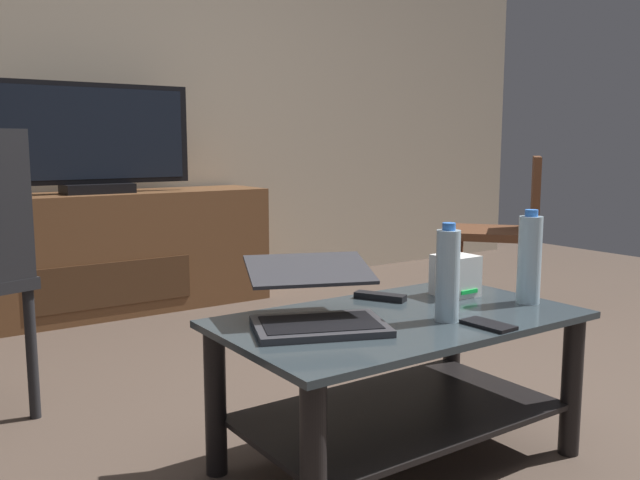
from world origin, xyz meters
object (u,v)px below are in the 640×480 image
(television, at_px, (95,141))
(laptop, at_px, (315,302))
(tv_remote, at_px, (380,297))
(coffee_table, at_px, (400,365))
(water_bottle_near, at_px, (448,275))
(dining_chair, at_px, (509,225))
(router_box, at_px, (455,275))
(water_bottle_far, at_px, (529,259))
(cell_phone, at_px, (489,325))
(media_cabinet, at_px, (100,254))

(television, height_order, laptop, television)
(laptop, height_order, tv_remote, laptop)
(coffee_table, distance_m, laptop, 0.32)
(coffee_table, relative_size, television, 1.00)
(water_bottle_near, bearing_deg, dining_chair, 34.69)
(router_box, bearing_deg, water_bottle_far, -61.03)
(coffee_table, bearing_deg, router_box, 17.24)
(water_bottle_near, bearing_deg, laptop, 150.97)
(laptop, distance_m, cell_phone, 0.46)
(tv_remote, bearing_deg, water_bottle_near, -120.28)
(dining_chair, relative_size, router_box, 6.55)
(cell_phone, bearing_deg, dining_chair, 35.38)
(media_cabinet, distance_m, tv_remote, 2.07)
(coffee_table, height_order, cell_phone, cell_phone)
(television, bearing_deg, media_cabinet, 90.00)
(coffee_table, height_order, laptop, laptop)
(laptop, bearing_deg, cell_phone, -37.70)
(coffee_table, relative_size, water_bottle_far, 3.57)
(router_box, xyz_separation_m, water_bottle_far, (0.11, -0.20, 0.07))
(water_bottle_near, distance_m, cell_phone, 0.17)
(media_cabinet, xyz_separation_m, dining_chair, (1.76, -1.29, 0.16))
(coffee_table, bearing_deg, tv_remote, 66.82)
(media_cabinet, relative_size, water_bottle_far, 6.56)
(media_cabinet, relative_size, laptop, 3.94)
(water_bottle_far, bearing_deg, coffee_table, 166.86)
(tv_remote, bearing_deg, coffee_table, -141.82)
(media_cabinet, relative_size, television, 1.84)
(television, relative_size, cell_phone, 7.22)
(television, xyz_separation_m, water_bottle_near, (0.25, -2.32, -0.36))
(laptop, bearing_deg, water_bottle_far, -13.96)
(television, xyz_separation_m, water_bottle_far, (0.60, -2.31, -0.36))
(television, xyz_separation_m, router_box, (0.49, -2.11, -0.43))
(coffee_table, distance_m, dining_chair, 1.85)
(water_bottle_far, distance_m, tv_remote, 0.46)
(coffee_table, relative_size, dining_chair, 1.19)
(dining_chair, xyz_separation_m, tv_remote, (-1.51, -0.75, -0.04))
(dining_chair, height_order, laptop, dining_chair)
(television, distance_m, router_box, 2.21)
(media_cabinet, bearing_deg, laptop, -91.68)
(water_bottle_far, xyz_separation_m, tv_remote, (-0.34, 0.28, -0.12))
(coffee_table, bearing_deg, laptop, 164.64)
(water_bottle_far, height_order, tv_remote, water_bottle_far)
(cell_phone, bearing_deg, water_bottle_far, 17.98)
(water_bottle_far, relative_size, tv_remote, 1.77)
(media_cabinet, bearing_deg, television, -90.00)
(tv_remote, bearing_deg, media_cabinet, 68.59)
(laptop, height_order, water_bottle_far, water_bottle_far)
(coffee_table, height_order, router_box, router_box)
(dining_chair, bearing_deg, cell_phone, -141.76)
(router_box, bearing_deg, laptop, -176.85)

